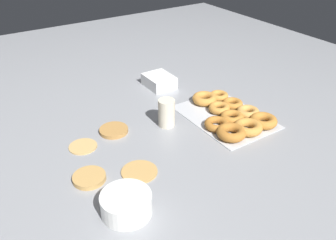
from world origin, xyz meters
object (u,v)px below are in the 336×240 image
at_px(pancake_0, 83,146).
at_px(pancake_3, 89,178).
at_px(container_stack, 159,81).
at_px(paper_cup, 167,113).
at_px(donut_tray, 231,116).
at_px(pancake_2, 114,130).
at_px(batter_bowl, 126,204).
at_px(pancake_1, 139,171).

distance_m(pancake_0, pancake_3, 0.18).
height_order(container_stack, paper_cup, paper_cup).
height_order(pancake_3, container_stack, container_stack).
bearing_deg(paper_cup, container_stack, -27.18).
distance_m(donut_tray, container_stack, 0.42).
height_order(pancake_2, pancake_3, pancake_3).
height_order(pancake_3, batter_bowl, batter_bowl).
bearing_deg(pancake_3, pancake_2, -41.52).
height_order(pancake_1, paper_cup, paper_cup).
bearing_deg(donut_tray, pancake_3, 93.22).
xyz_separation_m(pancake_0, pancake_1, (-0.23, -0.10, 0.00)).
height_order(pancake_3, paper_cup, paper_cup).
xyz_separation_m(pancake_2, pancake_3, (-0.21, 0.18, 0.00)).
distance_m(donut_tray, paper_cup, 0.26).
relative_size(pancake_0, pancake_3, 0.96).
height_order(batter_bowl, paper_cup, paper_cup).
distance_m(pancake_0, container_stack, 0.55).
relative_size(container_stack, paper_cup, 1.30).
height_order(pancake_3, donut_tray, donut_tray).
xyz_separation_m(pancake_1, donut_tray, (0.09, -0.46, 0.01)).
height_order(pancake_2, container_stack, container_stack).
bearing_deg(pancake_0, paper_cup, -96.65).
xyz_separation_m(donut_tray, container_stack, (0.41, 0.08, 0.01)).
relative_size(batter_bowl, container_stack, 1.01).
bearing_deg(pancake_0, donut_tray, -104.20).
distance_m(batter_bowl, container_stack, 0.80).
relative_size(batter_bowl, paper_cup, 1.31).
distance_m(pancake_2, batter_bowl, 0.42).
height_order(pancake_0, paper_cup, paper_cup).
bearing_deg(pancake_3, paper_cup, -69.70).
xyz_separation_m(pancake_2, donut_tray, (-0.17, -0.43, 0.01)).
bearing_deg(container_stack, pancake_1, 142.37).
bearing_deg(container_stack, pancake_0, 119.28).
bearing_deg(pancake_3, donut_tray, -86.78).
distance_m(pancake_2, paper_cup, 0.21).
relative_size(pancake_1, paper_cup, 1.08).
bearing_deg(paper_cup, pancake_0, 83.35).
bearing_deg(pancake_1, donut_tray, -79.33).
bearing_deg(batter_bowl, donut_tray, -69.20).
bearing_deg(pancake_0, container_stack, -60.72).
xyz_separation_m(pancake_2, paper_cup, (-0.07, -0.19, 0.05)).
height_order(donut_tray, batter_bowl, batter_bowl).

